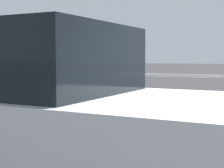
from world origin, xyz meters
name	(u,v)px	position (x,y,z in m)	size (l,w,h in m)	color
sidewalk_curb	(158,141)	(0.00, 1.64, 0.07)	(36.00, 3.29, 0.14)	#9E9B93
parking_meter	(135,85)	(0.15, 0.33, 1.10)	(0.15, 0.16, 1.37)	slate
pedestrian_at_meter	(91,78)	(-0.51, 0.32, 1.17)	(0.64, 0.58, 1.78)	slate
parked_sedan_white	(16,114)	(-0.56, -1.08, 0.87)	(4.61, 1.84, 1.76)	white
background_railing	(183,88)	(0.00, 3.04, 0.85)	(24.06, 0.06, 0.99)	gray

